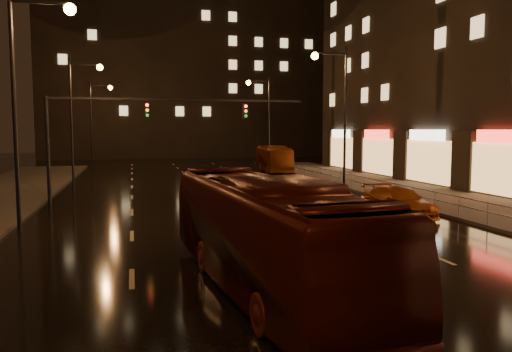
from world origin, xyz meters
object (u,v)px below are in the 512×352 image
Objects in this scene: bus_red at (265,233)px; taxi_near at (315,249)px; bus_curb at (274,159)px; taxi_far at (399,201)px.

taxi_near is at bearing 30.56° from bus_red.
bus_curb is 1.95× the size of taxi_far.
bus_red is 2.24× the size of taxi_far.
taxi_near is 0.78× the size of taxi_far.
bus_red is at bearing -100.38° from bus_curb.
bus_red is 1.15× the size of bus_curb.
taxi_far is at bearing 39.65° from bus_red.
taxi_far is at bearing -86.24° from bus_curb.
bus_curb is 35.46m from taxi_near.
bus_red is 2.89× the size of taxi_near.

